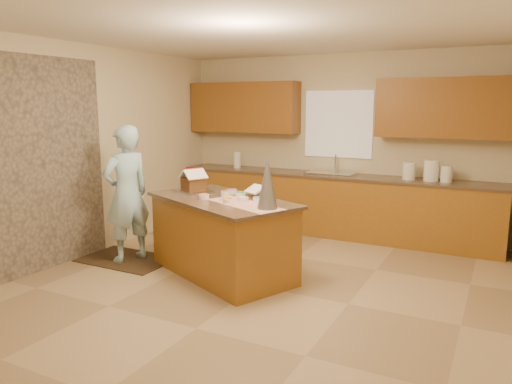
# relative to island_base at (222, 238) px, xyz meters

# --- Properties ---
(floor) EXTENTS (5.50, 5.50, 0.00)m
(floor) POSITION_rel_island_base_xyz_m (0.53, -0.18, -0.43)
(floor) COLOR tan
(floor) RESTS_ON ground
(ceiling) EXTENTS (5.50, 5.50, 0.00)m
(ceiling) POSITION_rel_island_base_xyz_m (0.53, -0.18, 2.27)
(ceiling) COLOR silver
(ceiling) RESTS_ON floor
(wall_back) EXTENTS (5.50, 5.50, 0.00)m
(wall_back) POSITION_rel_island_base_xyz_m (0.53, 2.57, 0.92)
(wall_back) COLOR beige
(wall_back) RESTS_ON floor
(wall_front) EXTENTS (5.50, 5.50, 0.00)m
(wall_front) POSITION_rel_island_base_xyz_m (0.53, -2.93, 0.92)
(wall_front) COLOR beige
(wall_front) RESTS_ON floor
(wall_left) EXTENTS (5.50, 5.50, 0.00)m
(wall_left) POSITION_rel_island_base_xyz_m (-1.97, -0.18, 0.92)
(wall_left) COLOR beige
(wall_left) RESTS_ON floor
(stone_accent) EXTENTS (0.00, 2.50, 2.50)m
(stone_accent) POSITION_rel_island_base_xyz_m (-1.95, -0.98, 0.82)
(stone_accent) COLOR gray
(stone_accent) RESTS_ON wall_left
(window_curtain) EXTENTS (1.05, 0.03, 1.00)m
(window_curtain) POSITION_rel_island_base_xyz_m (0.53, 2.54, 1.22)
(window_curtain) COLOR white
(window_curtain) RESTS_ON wall_back
(back_counter_base) EXTENTS (4.80, 0.60, 0.88)m
(back_counter_base) POSITION_rel_island_base_xyz_m (0.53, 2.27, 0.01)
(back_counter_base) COLOR #915D1E
(back_counter_base) RESTS_ON floor
(back_counter_top) EXTENTS (4.85, 0.63, 0.04)m
(back_counter_top) POSITION_rel_island_base_xyz_m (0.53, 2.27, 0.47)
(back_counter_top) COLOR brown
(back_counter_top) RESTS_ON back_counter_base
(upper_cabinet_left) EXTENTS (1.85, 0.35, 0.80)m
(upper_cabinet_left) POSITION_rel_island_base_xyz_m (-1.02, 2.39, 1.47)
(upper_cabinet_left) COLOR brown
(upper_cabinet_left) RESTS_ON wall_back
(upper_cabinet_right) EXTENTS (1.85, 0.35, 0.80)m
(upper_cabinet_right) POSITION_rel_island_base_xyz_m (2.08, 2.39, 1.47)
(upper_cabinet_right) COLOR brown
(upper_cabinet_right) RESTS_ON wall_back
(sink) EXTENTS (0.70, 0.45, 0.12)m
(sink) POSITION_rel_island_base_xyz_m (0.53, 2.27, 0.46)
(sink) COLOR silver
(sink) RESTS_ON back_counter_top
(faucet) EXTENTS (0.03, 0.03, 0.28)m
(faucet) POSITION_rel_island_base_xyz_m (0.53, 2.45, 0.63)
(faucet) COLOR silver
(faucet) RESTS_ON back_counter_top
(island_base) EXTENTS (1.95, 1.51, 0.85)m
(island_base) POSITION_rel_island_base_xyz_m (0.00, 0.00, 0.00)
(island_base) COLOR #915D1E
(island_base) RESTS_ON floor
(island_top) EXTENTS (2.05, 1.61, 0.04)m
(island_top) POSITION_rel_island_base_xyz_m (0.00, 0.00, 0.45)
(island_top) COLOR brown
(island_top) RESTS_ON island_base
(table_runner) EXTENTS (1.03, 0.72, 0.01)m
(table_runner) POSITION_rel_island_base_xyz_m (0.40, -0.18, 0.47)
(table_runner) COLOR #9E1F0B
(table_runner) RESTS_ON island_top
(baking_tray) EXTENTS (0.54, 0.48, 0.02)m
(baking_tray) POSITION_rel_island_base_xyz_m (-0.51, 0.17, 0.48)
(baking_tray) COLOR silver
(baking_tray) RESTS_ON island_top
(cookbook) EXTENTS (0.26, 0.24, 0.09)m
(cookbook) POSITION_rel_island_base_xyz_m (0.28, 0.28, 0.55)
(cookbook) COLOR white
(cookbook) RESTS_ON island_top
(tinsel_tree) EXTENTS (0.28, 0.28, 0.53)m
(tinsel_tree) POSITION_rel_island_base_xyz_m (0.71, -0.27, 0.73)
(tinsel_tree) COLOR #ADAEB9
(tinsel_tree) RESTS_ON island_top
(rug) EXTENTS (1.15, 0.75, 0.01)m
(rug) POSITION_rel_island_base_xyz_m (-1.35, -0.13, -0.42)
(rug) COLOR black
(rug) RESTS_ON floor
(boy) EXTENTS (0.58, 0.71, 1.69)m
(boy) POSITION_rel_island_base_xyz_m (-1.30, -0.13, 0.43)
(boy) COLOR #A8D5EF
(boy) RESTS_ON rug
(canister_a) EXTENTS (0.17, 0.17, 0.24)m
(canister_a) POSITION_rel_island_base_xyz_m (1.65, 2.27, 0.61)
(canister_a) COLOR white
(canister_a) RESTS_ON back_counter_top
(canister_b) EXTENTS (0.20, 0.20, 0.28)m
(canister_b) POSITION_rel_island_base_xyz_m (1.94, 2.27, 0.63)
(canister_b) COLOR white
(canister_b) RESTS_ON back_counter_top
(canister_c) EXTENTS (0.15, 0.15, 0.22)m
(canister_c) POSITION_rel_island_base_xyz_m (2.14, 2.27, 0.60)
(canister_c) COLOR white
(canister_c) RESTS_ON back_counter_top
(paper_towel) EXTENTS (0.12, 0.12, 0.26)m
(paper_towel) POSITION_rel_island_base_xyz_m (-1.09, 2.27, 0.62)
(paper_towel) COLOR white
(paper_towel) RESTS_ON back_counter_top
(gingerbread_house) EXTENTS (0.35, 0.36, 0.27)m
(gingerbread_house) POSITION_rel_island_base_xyz_m (-0.51, 0.17, 0.59)
(gingerbread_house) COLOR #573717
(gingerbread_house) RESTS_ON baking_tray
(candy_bowls) EXTENTS (0.74, 0.65, 0.05)m
(candy_bowls) POSITION_rel_island_base_xyz_m (0.12, 0.03, 0.49)
(candy_bowls) COLOR gold
(candy_bowls) RESTS_ON island_top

